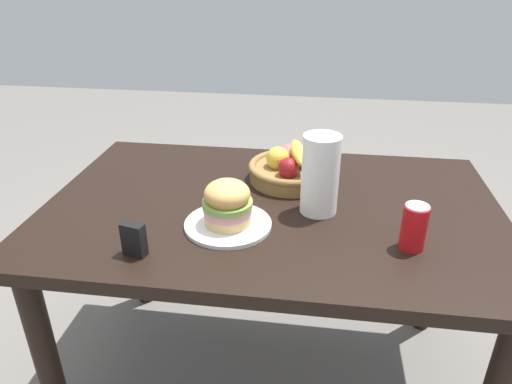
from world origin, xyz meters
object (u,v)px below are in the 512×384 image
Objects in this scene: paper_towel_roll at (320,175)px; napkin_holder at (134,239)px; soda_can at (414,227)px; fruit_basket at (291,168)px; sandwich at (227,203)px; plate at (228,224)px.

paper_towel_roll is 0.55m from napkin_holder.
fruit_basket is at bearing 133.04° from soda_can.
napkin_holder is at bearing -125.82° from fruit_basket.
paper_towel_roll is at bearing 146.24° from soda_can.
sandwich is at bearing -153.28° from paper_towel_roll.
soda_can is 0.51m from fruit_basket.
plate is at bearing -153.28° from paper_towel_roll.
sandwich is (0.00, 0.00, 0.07)m from plate.
sandwich reaches higher than napkin_holder.
paper_towel_roll reaches higher than soda_can.
soda_can is 0.53× the size of paper_towel_roll.
fruit_basket is at bearing 65.15° from plate.
paper_towel_roll is at bearing -64.40° from fruit_basket.
fruit_basket is 0.24m from paper_towel_roll.
soda_can is 0.30m from paper_towel_roll.
sandwich is at bearing -114.85° from fruit_basket.
paper_towel_roll reaches higher than fruit_basket.
soda_can is at bearing -4.48° from sandwich.
soda_can reaches higher than napkin_holder.
soda_can is 0.43× the size of fruit_basket.
sandwich reaches higher than soda_can.
paper_towel_roll reaches higher than plate.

